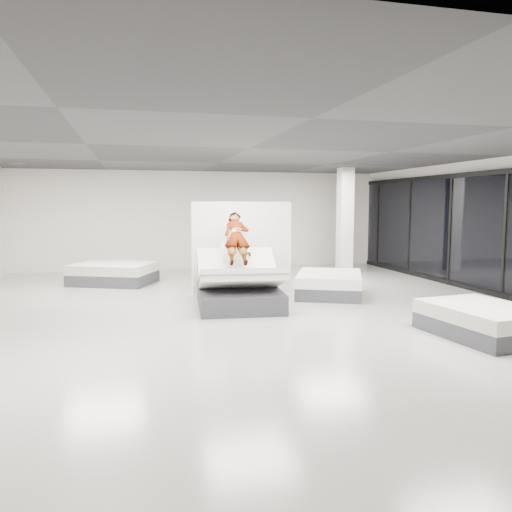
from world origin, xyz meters
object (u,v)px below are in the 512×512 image
hero_bed (239,286)px  divider_panel (242,248)px  flat_bed_right_far (329,284)px  person (237,245)px  column (345,222)px  remote (249,254)px  flat_bed_right_near (484,321)px  flat_bed_left_far (114,274)px

hero_bed → divider_panel: 1.64m
divider_panel → flat_bed_right_far: size_ratio=1.03×
person → column: (4.08, 3.65, 0.34)m
person → remote: 0.44m
flat_bed_right_near → divider_panel: bearing=122.1°
person → hero_bed: bearing=-90.0°
flat_bed_right_far → column: size_ratio=0.73×
remote → person: bearing=122.2°
person → divider_panel: (0.37, 1.14, -0.17)m
person → flat_bed_right_near: 4.99m
flat_bed_right_near → remote: bearing=134.4°
person → remote: size_ratio=10.86×
flat_bed_left_far → column: 6.90m
divider_panel → remote: bearing=-98.5°
divider_panel → flat_bed_right_near: (2.96, -4.72, -0.84)m
column → flat_bed_right_near: bearing=-95.9°
flat_bed_right_far → person: bearing=-169.6°
remote → column: bearing=51.3°
flat_bed_right_near → flat_bed_left_far: 9.20m
hero_bed → flat_bed_right_far: (2.32, 0.73, -0.16)m
divider_panel → flat_bed_right_far: divider_panel is taller
hero_bed → column: column is taller
divider_panel → flat_bed_right_far: 2.21m
remote → flat_bed_left_far: bearing=132.8°
divider_panel → column: size_ratio=0.75×
flat_bed_right_near → hero_bed: bearing=135.8°
person → flat_bed_left_far: bearing=133.8°
flat_bed_right_far → remote: bearing=-159.4°
flat_bed_right_far → column: column is taller
flat_bed_right_far → column: (1.79, 3.23, 1.34)m
remote → divider_panel: (0.18, 1.51, -0.01)m
divider_panel → flat_bed_right_near: size_ratio=1.22×
person → remote: person is taller
remote → divider_panel: bearing=88.6°
flat_bed_right_far → divider_panel: bearing=159.4°
remote → flat_bed_right_near: (3.14, -3.21, -0.85)m
hero_bed → flat_bed_right_near: bearing=-44.2°
person → flat_bed_left_far: 4.43m
remote → flat_bed_left_far: 4.79m
remote → flat_bed_right_near: bearing=-40.2°
hero_bed → flat_bed_left_far: 4.54m
flat_bed_left_far → divider_panel: bearing=-36.3°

